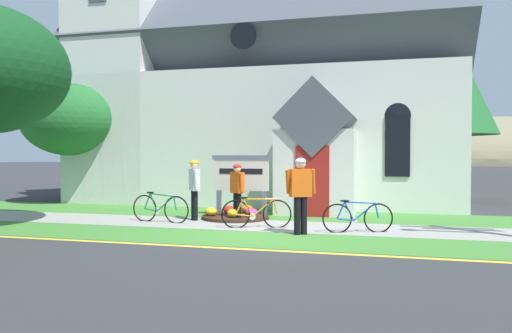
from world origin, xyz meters
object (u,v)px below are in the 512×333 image
Objects in this scene: bicycle_yellow at (357,217)px; cyclist_in_orange_jersey at (194,185)px; church_sign at (241,176)px; cyclist_in_green_jersey at (237,188)px; roadside_conifer at (441,75)px; bicycle_silver at (256,213)px; bicycle_black at (160,208)px; cyclist_in_white_jersey at (301,189)px; yard_deciduous_tree at (72,120)px.

bicycle_yellow is 0.96× the size of cyclist_in_orange_jersey.
cyclist_in_green_jersey is (0.18, -1.00, -0.29)m from church_sign.
bicycle_silver is at bearing -122.74° from roadside_conifer.
cyclist_in_orange_jersey is at bearing 39.14° from bicycle_black.
bicycle_silver is (-2.51, 0.08, 0.01)m from bicycle_yellow.
bicycle_silver is 0.98× the size of bicycle_black.
bicycle_black reaches higher than bicycle_silver.
cyclist_in_green_jersey is (-0.83, 1.10, 0.54)m from bicycle_silver.
bicycle_black is 0.98× the size of cyclist_in_white_jersey.
cyclist_in_green_jersey is at bearing 138.90° from cyclist_in_white_jersey.
roadside_conifer is at bearing 14.76° from yard_deciduous_tree.
cyclist_in_green_jersey is (1.20, 0.18, -0.08)m from cyclist_in_orange_jersey.
cyclist_in_white_jersey reaches higher than cyclist_in_orange_jersey.
church_sign is 7.93m from yard_deciduous_tree.
cyclist_in_white_jersey reaches higher than bicycle_black.
roadside_conifer reaches higher than cyclist_in_white_jersey.
cyclist_in_green_jersey is 0.22× the size of roadside_conifer.
cyclist_in_white_jersey is (4.04, -1.03, 0.67)m from bicycle_black.
cyclist_in_orange_jersey is at bearing 153.44° from cyclist_in_white_jersey.
yard_deciduous_tree is at bearing 152.05° from cyclist_in_white_jersey.
bicycle_silver is 2.80m from bicycle_black.
yard_deciduous_tree reaches higher than cyclist_in_green_jersey.
bicycle_silver is at bearing -64.23° from church_sign.
cyclist_in_white_jersey reaches higher than bicycle_silver.
bicycle_yellow is 9.53m from roadside_conifer.
church_sign reaches higher than bicycle_silver.
cyclist_in_green_jersey reaches higher than bicycle_black.
bicycle_black is 0.25× the size of roadside_conifer.
cyclist_in_orange_jersey reaches higher than bicycle_silver.
cyclist_in_white_jersey is (-1.26, -0.63, 0.69)m from bicycle_yellow.
bicycle_yellow is 0.95× the size of bicycle_silver.
cyclist_in_green_jersey is 9.85m from roadside_conifer.
bicycle_yellow is 5.31m from bicycle_black.
bicycle_silver is 1.08× the size of cyclist_in_green_jersey.
yard_deciduous_tree is (-7.53, 3.28, 2.22)m from cyclist_in_green_jersey.
church_sign reaches higher than cyclist_in_white_jersey.
cyclist_in_orange_jersey is (0.76, 0.61, 0.61)m from bicycle_black.
church_sign is at bearing -17.25° from yard_deciduous_tree.
yard_deciduous_tree reaches higher than bicycle_silver.
bicycle_yellow is 12.08m from yard_deciduous_tree.
roadside_conifer is 1.58× the size of yard_deciduous_tree.
cyclist_in_orange_jersey is at bearing -130.73° from church_sign.
church_sign is 1.04× the size of bicycle_black.
church_sign is 2.65m from bicycle_black.
bicycle_silver is 1.60m from cyclist_in_white_jersey.
cyclist_in_orange_jersey is (-2.03, 0.92, 0.62)m from bicycle_silver.
bicycle_black is at bearing -135.97° from roadside_conifer.
roadside_conifer reaches higher than bicycle_black.
bicycle_silver is at bearing -52.94° from cyclist_in_green_jersey.
bicycle_silver is 0.38× the size of yard_deciduous_tree.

